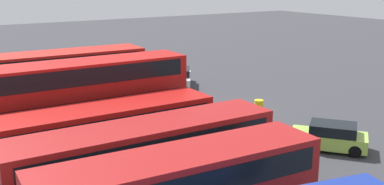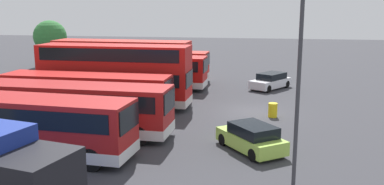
{
  "view_description": "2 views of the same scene",
  "coord_description": "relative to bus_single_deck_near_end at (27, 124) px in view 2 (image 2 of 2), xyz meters",
  "views": [
    {
      "loc": [
        -23.81,
        18.4,
        8.94
      ],
      "look_at": [
        1.21,
        2.34,
        1.48
      ],
      "focal_mm": 43.37,
      "sensor_mm": 36.0,
      "label": 1
    },
    {
      "loc": [
        -28.93,
        -0.97,
        7.28
      ],
      "look_at": [
        -0.56,
        4.15,
        1.35
      ],
      "focal_mm": 39.33,
      "sensor_mm": 36.0,
      "label": 2
    }
  ],
  "objects": [
    {
      "name": "bus_single_deck_second",
      "position": [
        3.62,
        -0.39,
        0.0
      ],
      "size": [
        2.8,
        11.96,
        2.95
      ],
      "color": "#A51919",
      "rests_on": "ground"
    },
    {
      "name": "car_small_green",
      "position": [
        19.69,
        -11.83,
        -0.92
      ],
      "size": [
        4.54,
        3.82,
        1.43
      ],
      "color": "silver",
      "rests_on": "ground"
    },
    {
      "name": "bus_single_deck_sixth",
      "position": [
        17.86,
        -0.7,
        0.0
      ],
      "size": [
        2.79,
        11.09,
        2.95
      ],
      "color": "#B71411",
      "rests_on": "ground"
    },
    {
      "name": "bus_single_deck_near_end",
      "position": [
        0.0,
        0.0,
        0.0
      ],
      "size": [
        3.19,
        10.87,
        2.95
      ],
      "color": "#A51919",
      "rests_on": "ground"
    },
    {
      "name": "bus_single_deck_third",
      "position": [
        7.13,
        0.07,
        0.0
      ],
      "size": [
        2.69,
        11.14,
        2.95
      ],
      "color": "#B71411",
      "rests_on": "ground"
    },
    {
      "name": "bus_double_decker_fourth",
      "position": [
        10.72,
        -0.53,
        0.83
      ],
      "size": [
        2.75,
        11.19,
        4.55
      ],
      "color": "#B71411",
      "rests_on": "ground"
    },
    {
      "name": "lamp_post_tall",
      "position": [
        -1.84,
        -12.67,
        3.29
      ],
      "size": [
        0.7,
        0.3,
        8.45
      ],
      "color": "#38383D",
      "rests_on": "ground"
    },
    {
      "name": "bus_double_decker_fifth",
      "position": [
        14.57,
        0.27,
        0.83
      ],
      "size": [
        2.99,
        11.38,
        4.55
      ],
      "color": "red",
      "rests_on": "ground"
    },
    {
      "name": "bus_single_deck_seventh",
      "position": [
        21.77,
        -0.73,
        -0.0
      ],
      "size": [
        2.85,
        10.27,
        2.95
      ],
      "color": "red",
      "rests_on": "ground"
    },
    {
      "name": "ground_plane",
      "position": [
        10.86,
        -10.5,
        -1.62
      ],
      "size": [
        140.0,
        140.0,
        0.0
      ],
      "primitive_type": "plane",
      "color": "#38383D"
    },
    {
      "name": "waste_bin_yellow",
      "position": [
        9.7,
        -11.95,
        -1.15
      ],
      "size": [
        0.6,
        0.6,
        0.95
      ],
      "primitive_type": "cylinder",
      "color": "yellow",
      "rests_on": "ground"
    },
    {
      "name": "tree_midleft",
      "position": [
        29.77,
        14.84,
        2.0
      ],
      "size": [
        3.99,
        3.99,
        5.62
      ],
      "color": "#4C3823",
      "rests_on": "ground"
    },
    {
      "name": "car_hatchback_silver",
      "position": [
        2.67,
        -10.81,
        -0.92
      ],
      "size": [
        4.2,
        3.84,
        1.43
      ],
      "color": "#A5D14C",
      "rests_on": "ground"
    }
  ]
}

